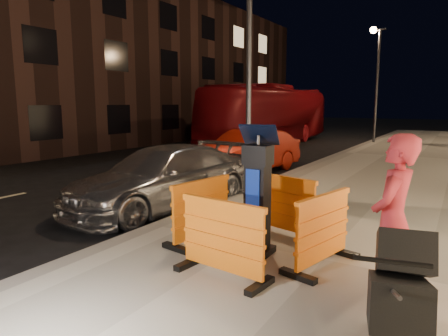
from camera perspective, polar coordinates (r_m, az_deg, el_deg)
The scene contains 15 objects.
ground_plane at distance 7.22m, azimuth -9.71°, elevation -9.22°, with size 120.00×120.00×0.00m, color black.
sidewalk at distance 5.81m, azimuth 14.02°, elevation -13.25°, with size 6.00×60.00×0.15m, color gray.
kerb at distance 7.19m, azimuth -9.72°, elevation -8.66°, with size 0.30×60.00×0.15m, color slate.
parking_kiosk at distance 5.63m, azimuth 4.80°, elevation -3.64°, with size 0.55×0.55×1.73m, color black.
barrier_front at distance 4.94m, azimuth -0.24°, elevation -10.11°, with size 1.24×0.51×0.97m, color orange.
barrier_back at distance 6.56m, azimuth 8.44°, elevation -5.29°, with size 1.24×0.51×0.97m, color orange.
barrier_kerbside at distance 6.19m, azimuth -3.20°, elevation -6.10°, with size 1.24×0.51×0.97m, color orange.
barrier_bldgside at distance 5.40m, azimuth 13.92°, elevation -8.68°, with size 1.24×0.51×0.97m, color orange.
car_silver at distance 8.92m, azimuth -8.70°, elevation -5.62°, with size 1.88×4.63×1.34m, color #A6A6AB.
car_red at distance 13.24m, azimuth 3.41°, elevation -0.66°, with size 1.49×4.29×1.41m, color maroon.
bus_doubledecker at distance 22.71m, azimuth 6.57°, elevation 3.42°, with size 2.73×11.66×3.25m, color maroon.
man at distance 4.52m, azimuth 22.98°, elevation -7.01°, with size 0.66×0.44×1.82m, color #A82631.
stroller at distance 3.79m, azimuth 23.65°, elevation -16.59°, with size 0.53×0.82×1.03m, color black.
street_lamp_mid at distance 9.25m, azimuth 3.59°, elevation 14.68°, with size 0.12×0.12×6.00m, color #3F3F44.
street_lamp_far at distance 23.57m, azimuth 21.00°, elevation 10.76°, with size 0.12×0.12×6.00m, color #3F3F44.
Camera 1 is at (4.51, -5.16, 2.27)m, focal length 32.00 mm.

